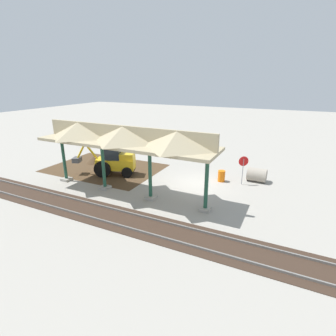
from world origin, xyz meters
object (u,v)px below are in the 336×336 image
Objects in this scene: concrete_pipe at (257,175)px; traffic_barrel at (221,176)px; stop_sign at (243,164)px; backhoe at (114,161)px.

traffic_barrel is at bearing 26.14° from concrete_pipe.
traffic_barrel is (1.60, 0.04, -1.19)m from stop_sign.
backhoe is at bearing 18.36° from concrete_pipe.
concrete_pipe is (-0.94, -1.21, -1.09)m from stop_sign.
stop_sign is 1.88m from concrete_pipe.
backhoe reaches higher than concrete_pipe.
stop_sign is 1.53× the size of concrete_pipe.
concrete_pipe is at bearing -161.64° from backhoe.
stop_sign is 2.53× the size of traffic_barrel.
backhoe is (10.28, 2.52, -0.37)m from stop_sign.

